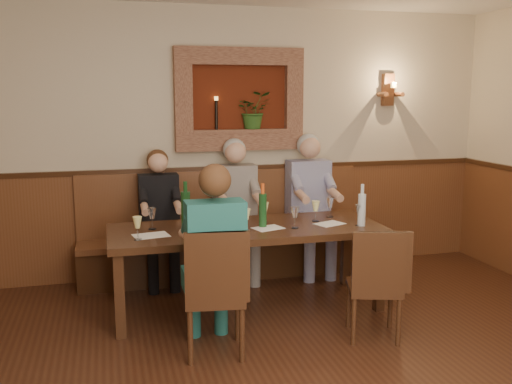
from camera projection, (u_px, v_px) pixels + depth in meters
room_shell at (328, 99)px, 3.08m from camera, size 6.04×6.04×2.82m
wainscoting at (323, 326)px, 3.30m from camera, size 6.02×6.02×1.15m
wall_niche at (244, 104)px, 5.96m from camera, size 1.36×0.30×1.06m
wall_sconce at (389, 91)px, 6.34m from camera, size 0.25×0.20×0.35m
dining_table at (247, 235)px, 5.05m from camera, size 2.40×0.90×0.75m
bench at (225, 246)px, 6.01m from camera, size 3.00×0.45×1.11m
chair_near_left at (215, 317)px, 4.21m from camera, size 0.49×0.49×0.97m
chair_near_right at (373, 306)px, 4.50m from camera, size 0.50×0.50×0.90m
person_bench_left at (160, 230)px, 5.70m from camera, size 0.39×0.48×1.36m
person_bench_mid at (237, 222)px, 5.88m from camera, size 0.43×0.53×1.46m
person_bench_right at (311, 216)px, 6.08m from camera, size 0.45×0.55×1.49m
person_chair_front at (213, 275)px, 4.21m from camera, size 0.42×0.52×1.43m
spittoon_bucket at (228, 215)px, 4.96m from camera, size 0.27×0.27×0.24m
wine_bottle_green_a at (263, 209)px, 5.01m from camera, size 0.09×0.09×0.39m
wine_bottle_green_b at (186, 210)px, 4.91m from camera, size 0.08×0.08×0.42m
water_bottle at (362, 209)px, 5.06m from camera, size 0.09×0.09×0.38m
tasting_sheet_a at (151, 235)px, 4.73m from camera, size 0.32×0.25×0.00m
tasting_sheet_b at (268, 228)px, 4.98m from camera, size 0.30×0.25×0.00m
tasting_sheet_c at (330, 224)px, 5.15m from camera, size 0.30×0.26×0.00m
tasting_sheet_d at (217, 237)px, 4.69m from camera, size 0.27×0.22×0.00m
wine_glass_0 at (138, 228)px, 4.58m from camera, size 0.08×0.08×0.19m
wine_glass_1 at (152, 219)px, 4.92m from camera, size 0.08×0.08×0.19m
wine_glass_2 at (190, 225)px, 4.68m from camera, size 0.08×0.08×0.19m
wine_glass_3 at (217, 216)px, 5.03m from camera, size 0.08×0.08×0.19m
wine_glass_4 at (246, 220)px, 4.88m from camera, size 0.08×0.08×0.19m
wine_glass_5 at (265, 213)px, 5.17m from camera, size 0.08×0.08×0.19m
wine_glass_6 at (295, 218)px, 4.97m from camera, size 0.08×0.08×0.19m
wine_glass_7 at (316, 211)px, 5.24m from camera, size 0.08×0.08×0.19m
wine_glass_8 at (359, 215)px, 5.07m from camera, size 0.08×0.08×0.19m
wine_glass_9 at (237, 225)px, 4.69m from camera, size 0.08×0.08×0.19m
wine_glass_10 at (330, 207)px, 5.41m from camera, size 0.08×0.08×0.19m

